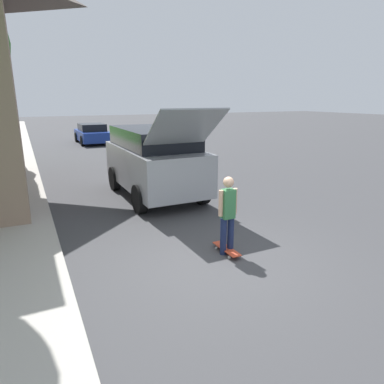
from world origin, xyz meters
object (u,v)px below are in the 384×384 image
at_px(skateboarder, 228,212).
at_px(suv_parked, 154,160).
at_px(car_down_street, 92,134).
at_px(skateboard, 227,249).

bearing_deg(skateboarder, suv_parked, 87.91).
distance_m(car_down_street, skateboarder, 19.27).
xyz_separation_m(suv_parked, car_down_street, (0.76, 14.63, -0.52)).
bearing_deg(car_down_street, suv_parked, -92.97).
relative_size(car_down_street, skateboard, 5.16).
bearing_deg(car_down_street, skateboarder, -92.76).
bearing_deg(skateboard, suv_parked, 88.04).
relative_size(car_down_street, skateboarder, 2.61).
distance_m(car_down_street, skateboard, 19.26).
height_order(car_down_street, skateboard, car_down_street).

